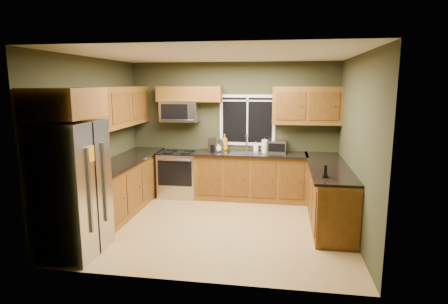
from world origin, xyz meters
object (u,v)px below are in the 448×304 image
(range, at_px, (179,174))
(paper_towel_roll, at_px, (264,146))
(soap_bottle_b, at_px, (256,146))
(microwave, at_px, (180,111))
(soap_bottle_a, at_px, (225,142))
(toaster_oven, at_px, (277,146))
(cordless_phone, at_px, (325,174))
(refrigerator, at_px, (71,189))
(soap_bottle_c, at_px, (218,148))
(kettle, at_px, (221,145))
(coffee_maker, at_px, (214,145))

(range, bearing_deg, paper_towel_roll, 2.05)
(paper_towel_roll, bearing_deg, soap_bottle_b, 137.64)
(range, distance_m, paper_towel_roll, 1.82)
(range, relative_size, microwave, 1.23)
(soap_bottle_a, bearing_deg, microwave, -174.02)
(paper_towel_roll, bearing_deg, microwave, 177.50)
(range, bearing_deg, toaster_oven, 4.31)
(soap_bottle_a, bearing_deg, cordless_phone, -48.45)
(range, relative_size, cordless_phone, 5.16)
(refrigerator, distance_m, cordless_phone, 3.51)
(paper_towel_roll, distance_m, soap_bottle_c, 0.92)
(toaster_oven, relative_size, soap_bottle_b, 2.10)
(paper_towel_roll, relative_size, soap_bottle_a, 0.88)
(soap_bottle_b, bearing_deg, cordless_phone, -60.19)
(toaster_oven, xyz_separation_m, kettle, (-1.12, 0.02, -0.01))
(soap_bottle_a, distance_m, cordless_phone, 2.69)
(range, bearing_deg, kettle, 11.42)
(toaster_oven, bearing_deg, soap_bottle_b, 168.78)
(soap_bottle_b, relative_size, cordless_phone, 1.02)
(soap_bottle_b, bearing_deg, refrigerator, -126.49)
(toaster_oven, height_order, soap_bottle_c, toaster_oven)
(range, xyz_separation_m, paper_towel_roll, (1.72, 0.06, 0.60))
(kettle, bearing_deg, refrigerator, -117.38)
(paper_towel_roll, xyz_separation_m, soap_bottle_b, (-0.19, 0.17, -0.04))
(range, bearing_deg, microwave, 90.02)
(range, height_order, soap_bottle_b, soap_bottle_b)
(microwave, distance_m, kettle, 1.07)
(range, relative_size, soap_bottle_a, 2.87)
(coffee_maker, distance_m, soap_bottle_a, 0.29)
(coffee_maker, height_order, soap_bottle_a, soap_bottle_a)
(soap_bottle_b, height_order, cordless_phone, soap_bottle_b)
(refrigerator, height_order, microwave, microwave)
(soap_bottle_c, bearing_deg, soap_bottle_b, 15.32)
(range, xyz_separation_m, microwave, (-0.00, 0.14, 1.26))
(range, bearing_deg, refrigerator, -103.97)
(soap_bottle_a, bearing_deg, refrigerator, -117.91)
(microwave, bearing_deg, paper_towel_roll, -2.50)
(paper_towel_roll, bearing_deg, coffee_maker, -177.56)
(range, distance_m, soap_bottle_b, 1.65)
(kettle, distance_m, soap_bottle_b, 0.70)
(refrigerator, bearing_deg, range, 76.03)
(toaster_oven, distance_m, kettle, 1.12)
(coffee_maker, distance_m, cordless_phone, 2.67)
(paper_towel_roll, bearing_deg, kettle, 173.11)
(coffee_maker, relative_size, soap_bottle_a, 0.87)
(kettle, relative_size, cordless_phone, 1.32)
(range, height_order, soap_bottle_c, soap_bottle_c)
(soap_bottle_a, bearing_deg, soap_bottle_b, 0.00)
(soap_bottle_b, bearing_deg, toaster_oven, -11.22)
(soap_bottle_b, relative_size, soap_bottle_c, 1.18)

